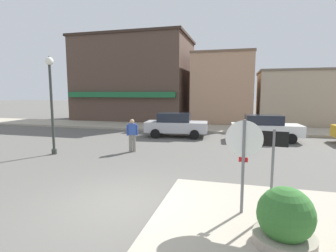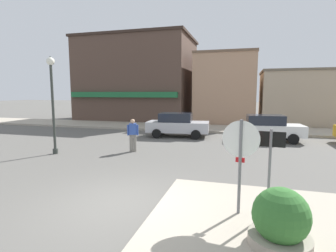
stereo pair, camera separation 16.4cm
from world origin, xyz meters
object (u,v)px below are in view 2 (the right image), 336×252
at_px(lamp_post, 52,91).
at_px(parked_car_nearest, 177,124).
at_px(planter, 280,224).
at_px(parked_car_second, 267,128).
at_px(one_way_sign, 270,164).
at_px(pedestrian_crossing_near, 133,134).
at_px(stop_sign, 240,155).

relative_size(lamp_post, parked_car_nearest, 1.10).
distance_m(planter, parked_car_second, 11.79).
xyz_separation_m(one_way_sign, lamp_post, (-9.11, 4.28, 1.63)).
bearing_deg(parked_car_second, planter, -93.65).
height_order(parked_car_nearest, pedestrian_crossing_near, pedestrian_crossing_near).
distance_m(lamp_post, parked_car_nearest, 7.98).
distance_m(lamp_post, pedestrian_crossing_near, 4.22).
bearing_deg(one_way_sign, lamp_post, 154.86).
distance_m(one_way_sign, lamp_post, 10.19).
bearing_deg(planter, parked_car_nearest, 112.09).
relative_size(stop_sign, one_way_sign, 1.10).
height_order(one_way_sign, pedestrian_crossing_near, one_way_sign).
distance_m(one_way_sign, parked_car_nearest, 11.57).
relative_size(one_way_sign, parked_car_second, 0.51).
relative_size(stop_sign, parked_car_second, 0.56).
bearing_deg(lamp_post, pedestrian_crossing_near, 22.88).
bearing_deg(pedestrian_crossing_near, parked_car_second, 36.34).
height_order(stop_sign, planter, stop_sign).
xyz_separation_m(stop_sign, pedestrian_crossing_near, (-5.10, 5.77, -0.65)).
relative_size(lamp_post, parked_car_second, 1.10).
relative_size(one_way_sign, parked_car_nearest, 0.51).
height_order(one_way_sign, lamp_post, lamp_post).
relative_size(planter, pedestrian_crossing_near, 0.76).
bearing_deg(parked_car_second, lamp_post, -147.82).
distance_m(planter, lamp_post, 10.99).
xyz_separation_m(planter, parked_car_second, (0.75, 11.76, 0.25)).
bearing_deg(pedestrian_crossing_near, parked_car_nearest, 77.83).
xyz_separation_m(lamp_post, parked_car_second, (9.96, 6.27, -2.15)).
bearing_deg(parked_car_nearest, stop_sign, -69.14).
bearing_deg(parked_car_nearest, parked_car_second, -0.22).
xyz_separation_m(lamp_post, parked_car_nearest, (4.43, 6.29, -2.15)).
bearing_deg(planter, parked_car_second, 86.35).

